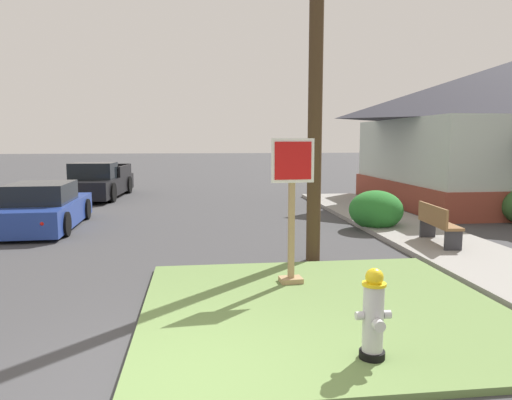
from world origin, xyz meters
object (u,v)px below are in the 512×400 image
parked_sedan_blue (44,209)px  fire_hydrant (373,316)px  manhole_cover (187,285)px  stop_sign (292,214)px  pickup_truck_black (98,183)px  utility_pole (316,28)px  street_bench (437,222)px

parked_sedan_blue → fire_hydrant: bearing=-55.5°
manhole_cover → fire_hydrant: bearing=-56.7°
stop_sign → pickup_truck_black: bearing=113.6°
stop_sign → parked_sedan_blue: stop_sign is taller
utility_pole → street_bench: bearing=12.4°
stop_sign → parked_sedan_blue: size_ratio=0.54×
stop_sign → utility_pole: size_ratio=0.27×
pickup_truck_black → utility_pole: 13.34m
manhole_cover → street_bench: bearing=20.2°
fire_hydrant → stop_sign: (-0.33, 2.75, 0.66)m
stop_sign → utility_pole: utility_pole is taller
fire_hydrant → stop_sign: 2.85m
parked_sedan_blue → street_bench: size_ratio=2.82×
fire_hydrant → parked_sedan_blue: parked_sedan_blue is taller
stop_sign → street_bench: bearing=31.8°
fire_hydrant → parked_sedan_blue: size_ratio=0.23×
street_bench → utility_pole: 4.92m
manhole_cover → utility_pole: size_ratio=0.08×
stop_sign → street_bench: size_ratio=1.53×
street_bench → fire_hydrant: bearing=-123.8°
parked_sedan_blue → utility_pole: utility_pole is taller
stop_sign → parked_sedan_blue: 8.20m
manhole_cover → parked_sedan_blue: 6.87m
pickup_truck_black → manhole_cover: bearing=-72.7°
pickup_truck_black → street_bench: 13.97m
fire_hydrant → street_bench: (3.40, 5.06, 0.04)m
fire_hydrant → street_bench: 6.10m
manhole_cover → parked_sedan_blue: (-3.95, 5.60, 0.53)m
fire_hydrant → manhole_cover: fire_hydrant is taller
manhole_cover → utility_pole: 5.27m
stop_sign → parked_sedan_blue: (-5.63, 5.92, -0.67)m
street_bench → stop_sign: bearing=-148.2°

